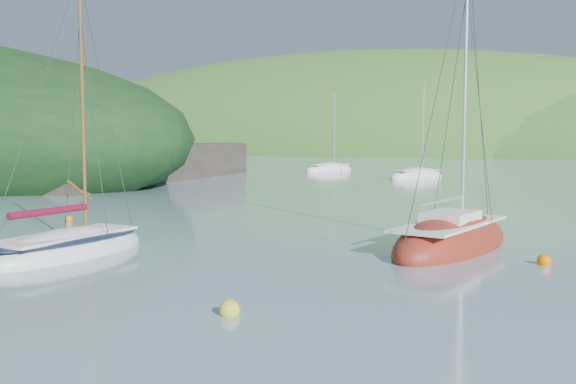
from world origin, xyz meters
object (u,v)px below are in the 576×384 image
at_px(distant_sloop_c, 329,170).
at_px(distant_sloop_a, 417,177).
at_px(sloop_red, 452,243).
at_px(daysailer_white, 69,249).

bearing_deg(distant_sloop_c, distant_sloop_a, -9.75).
relative_size(sloop_red, distant_sloop_a, 1.17).
bearing_deg(daysailer_white, distant_sloop_a, 90.91).
xyz_separation_m(daysailer_white, distant_sloop_a, (-1.15, 47.21, -0.05)).
distance_m(sloop_red, distant_sloop_a, 41.76).
bearing_deg(daysailer_white, distant_sloop_c, 104.12).
height_order(daysailer_white, distant_sloop_c, daysailer_white).
relative_size(daysailer_white, distant_sloop_a, 1.01).
height_order(sloop_red, distant_sloop_a, sloop_red).
relative_size(sloop_red, distant_sloop_c, 1.17).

